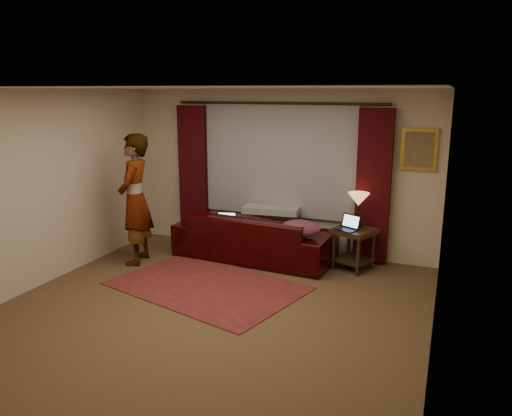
% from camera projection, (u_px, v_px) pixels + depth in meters
% --- Properties ---
extents(floor, '(5.00, 5.00, 0.01)m').
position_uv_depth(floor, '(212.00, 310.00, 6.02)').
color(floor, brown).
rests_on(floor, ground).
extents(ceiling, '(5.00, 5.00, 0.02)m').
position_uv_depth(ceiling, '(207.00, 88.00, 5.42)').
color(ceiling, silver).
rests_on(ceiling, ground).
extents(wall_back, '(5.00, 0.02, 2.60)m').
position_uv_depth(wall_back, '(280.00, 172.00, 7.98)').
color(wall_back, beige).
rests_on(wall_back, ground).
extents(wall_front, '(5.00, 0.02, 2.60)m').
position_uv_depth(wall_front, '(47.00, 279.00, 3.45)').
color(wall_front, beige).
rests_on(wall_front, ground).
extents(wall_left, '(0.02, 5.00, 2.60)m').
position_uv_depth(wall_left, '(41.00, 189.00, 6.61)').
color(wall_left, beige).
rests_on(wall_left, ground).
extents(wall_right, '(0.02, 5.00, 2.60)m').
position_uv_depth(wall_right, '(441.00, 225.00, 4.83)').
color(wall_right, beige).
rests_on(wall_right, ground).
extents(sheer_curtain, '(2.50, 0.05, 1.80)m').
position_uv_depth(sheer_curtain, '(279.00, 160.00, 7.88)').
color(sheer_curtain, gray).
rests_on(sheer_curtain, wall_back).
extents(drape_left, '(0.50, 0.14, 2.30)m').
position_uv_depth(drape_left, '(194.00, 175.00, 8.44)').
color(drape_left, '#35070A').
rests_on(drape_left, floor).
extents(drape_right, '(0.50, 0.14, 2.30)m').
position_uv_depth(drape_right, '(373.00, 187.00, 7.37)').
color(drape_right, '#35070A').
rests_on(drape_right, floor).
extents(curtain_rod, '(0.04, 0.04, 3.40)m').
position_uv_depth(curtain_rod, '(278.00, 103.00, 7.63)').
color(curtain_rod, black).
rests_on(curtain_rod, wall_back).
extents(picture_frame, '(0.50, 0.04, 0.60)m').
position_uv_depth(picture_frame, '(419.00, 150.00, 7.10)').
color(picture_frame, gold).
rests_on(picture_frame, wall_back).
extents(sofa, '(2.54, 1.25, 1.00)m').
position_uv_depth(sofa, '(254.00, 228.00, 7.73)').
color(sofa, black).
rests_on(sofa, floor).
extents(throw_blanket, '(0.91, 0.44, 0.10)m').
position_uv_depth(throw_blanket, '(271.00, 193.00, 7.81)').
color(throw_blanket, '#979691').
rests_on(throw_blanket, sofa).
extents(clothing_pile, '(0.65, 0.54, 0.25)m').
position_uv_depth(clothing_pile, '(300.00, 229.00, 7.18)').
color(clothing_pile, '#602C3F').
rests_on(clothing_pile, sofa).
extents(laptop_sofa, '(0.37, 0.39, 0.22)m').
position_uv_depth(laptop_sofa, '(226.00, 221.00, 7.70)').
color(laptop_sofa, black).
rests_on(laptop_sofa, sofa).
extents(area_rug, '(2.81, 2.24, 0.01)m').
position_uv_depth(area_rug, '(207.00, 286.00, 6.72)').
color(area_rug, maroon).
rests_on(area_rug, floor).
extents(end_table, '(0.69, 0.69, 0.62)m').
position_uv_depth(end_table, '(353.00, 249.00, 7.30)').
color(end_table, black).
rests_on(end_table, floor).
extents(tiffany_lamp, '(0.35, 0.35, 0.50)m').
position_uv_depth(tiffany_lamp, '(358.00, 210.00, 7.30)').
color(tiffany_lamp, olive).
rests_on(tiffany_lamp, end_table).
extents(laptop_table, '(0.41, 0.43, 0.22)m').
position_uv_depth(laptop_table, '(346.00, 223.00, 7.13)').
color(laptop_table, black).
rests_on(laptop_table, end_table).
extents(person, '(0.71, 0.71, 1.96)m').
position_uv_depth(person, '(135.00, 199.00, 7.45)').
color(person, '#979691').
rests_on(person, floor).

